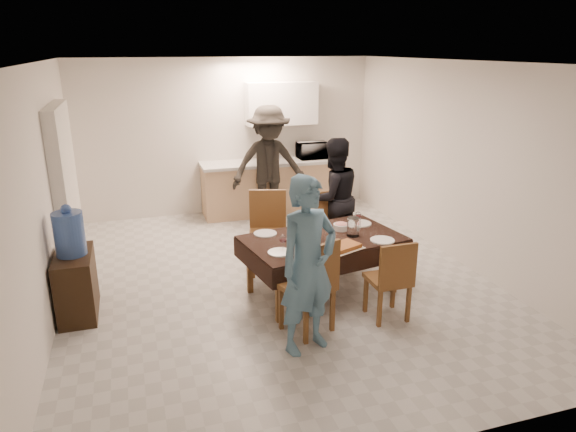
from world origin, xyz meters
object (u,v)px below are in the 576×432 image
at_px(water_jug, 69,234).
at_px(person_near, 308,266).
at_px(savoury_tart, 344,246).
at_px(dining_table, 323,240).
at_px(console, 77,285).
at_px(wine_bottle, 317,223).
at_px(water_pitcher, 353,227).
at_px(person_far, 333,198).
at_px(microwave, 312,150).
at_px(person_kitchen, 269,165).

bearing_deg(water_jug, person_near, -32.03).
bearing_deg(person_near, savoury_tart, 26.92).
relative_size(dining_table, console, 2.54).
height_order(dining_table, wine_bottle, wine_bottle).
xyz_separation_m(water_pitcher, person_near, (-0.90, -1.00, 0.05)).
relative_size(person_near, person_far, 1.04).
bearing_deg(microwave, person_far, 77.70).
distance_m(console, water_pitcher, 3.09).
height_order(savoury_tart, person_near, person_near).
bearing_deg(microwave, person_near, 69.66).
bearing_deg(wine_bottle, person_near, -114.44).
bearing_deg(savoury_tart, microwave, 75.58).
relative_size(console, wine_bottle, 2.31).
distance_m(dining_table, console, 2.72).
bearing_deg(savoury_tart, person_kitchen, 89.93).
bearing_deg(water_jug, savoury_tart, -13.47).
xyz_separation_m(dining_table, water_pitcher, (0.35, -0.05, 0.14)).
height_order(dining_table, person_kitchen, person_kitchen).
bearing_deg(person_near, person_far, 43.41).
distance_m(savoury_tart, microwave, 3.67).
relative_size(dining_table, person_far, 1.17).
distance_m(wine_bottle, person_kitchen, 2.66).
relative_size(wine_bottle, person_near, 0.19).
xyz_separation_m(person_near, person_kitchen, (0.65, 3.75, 0.10)).
distance_m(water_jug, savoury_tart, 2.88).
xyz_separation_m(savoury_tart, person_near, (-0.65, -0.67, 0.14)).
xyz_separation_m(dining_table, microwave, (1.01, 3.15, 0.40)).
height_order(console, person_near, person_near).
bearing_deg(person_far, person_kitchen, -83.89).
xyz_separation_m(console, person_kitchen, (2.79, 2.42, 0.60)).
height_order(wine_bottle, savoury_tart, wine_bottle).
height_order(savoury_tart, microwave, microwave).
bearing_deg(console, savoury_tart, -13.47).
bearing_deg(microwave, console, 37.78).
xyz_separation_m(person_far, person_kitchen, (-0.45, 1.65, 0.13)).
height_order(water_jug, water_pitcher, water_jug).
height_order(savoury_tart, person_kitchen, person_kitchen).
relative_size(wine_bottle, water_pitcher, 1.50).
xyz_separation_m(wine_bottle, person_near, (-0.50, -1.10, 0.00)).
xyz_separation_m(wine_bottle, microwave, (1.06, 3.10, 0.20)).
xyz_separation_m(dining_table, person_far, (0.55, 1.05, 0.16)).
distance_m(wine_bottle, savoury_tart, 0.48).
distance_m(water_pitcher, microwave, 3.28).
height_order(dining_table, water_jug, water_jug).
xyz_separation_m(wine_bottle, water_pitcher, (0.40, -0.10, -0.05)).
distance_m(microwave, person_far, 2.17).
relative_size(console, water_jug, 1.63).
distance_m(water_pitcher, savoury_tart, 0.42).
bearing_deg(dining_table, person_kitchen, 77.69).
bearing_deg(water_jug, wine_bottle, -5.15).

